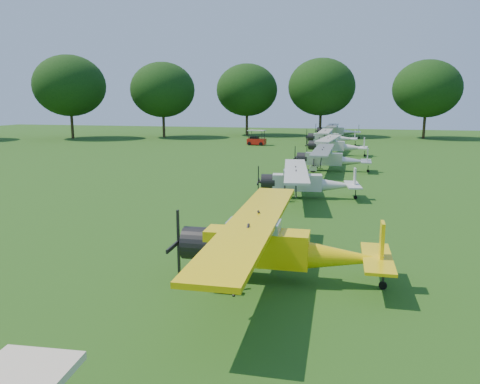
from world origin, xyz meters
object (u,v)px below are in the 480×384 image
object	(u,v)px
aircraft_7	(336,130)
golf_cart	(256,140)
aircraft_2	(273,243)
aircraft_5	(334,144)
aircraft_4	(330,157)
aircraft_6	(330,136)
aircraft_3	(305,180)

from	to	relation	value
aircraft_7	golf_cart	bearing A→B (deg)	-123.69
aircraft_2	aircraft_5	bearing A→B (deg)	87.84
golf_cart	aircraft_4	bearing A→B (deg)	-57.13
aircraft_7	aircraft_6	bearing A→B (deg)	-91.11
aircraft_4	aircraft_6	xyz separation A→B (m)	(-1.24, 23.70, 0.06)
aircraft_2	aircraft_5	size ratio (longest dim) A/B	1.08
aircraft_6	aircraft_2	bearing A→B (deg)	-88.74
aircraft_6	aircraft_7	size ratio (longest dim) A/B	0.94
aircraft_3	aircraft_5	distance (m)	24.00
aircraft_3	aircraft_7	size ratio (longest dim) A/B	0.87
aircraft_2	aircraft_7	size ratio (longest dim) A/B	1.00
aircraft_2	aircraft_4	xyz separation A→B (m)	(0.48, 25.73, -0.12)
aircraft_4	aircraft_5	world-z (taller)	aircraft_5
aircraft_4	aircraft_6	distance (m)	23.73
aircraft_2	aircraft_6	world-z (taller)	aircraft_2
aircraft_2	aircraft_4	distance (m)	25.74
golf_cart	aircraft_6	bearing A→B (deg)	17.40
aircraft_2	golf_cart	size ratio (longest dim) A/B	4.54
aircraft_5	aircraft_7	world-z (taller)	aircraft_7
aircraft_3	aircraft_4	xyz separation A→B (m)	(0.86, 11.98, 0.05)
aircraft_4	aircraft_5	distance (m)	12.01
aircraft_2	golf_cart	world-z (taller)	aircraft_2
aircraft_2	aircraft_7	bearing A→B (deg)	88.74
aircraft_6	aircraft_4	bearing A→B (deg)	-86.63
aircraft_3	aircraft_4	bearing A→B (deg)	78.11
aircraft_3	aircraft_7	bearing A→B (deg)	82.23
aircraft_2	aircraft_6	size ratio (longest dim) A/B	1.06
aircraft_4	golf_cart	distance (m)	24.38
golf_cart	aircraft_2	bearing A→B (deg)	-71.38
aircraft_3	aircraft_4	distance (m)	12.01
aircraft_3	aircraft_6	size ratio (longest dim) A/B	0.93
aircraft_4	golf_cart	size ratio (longest dim) A/B	4.10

